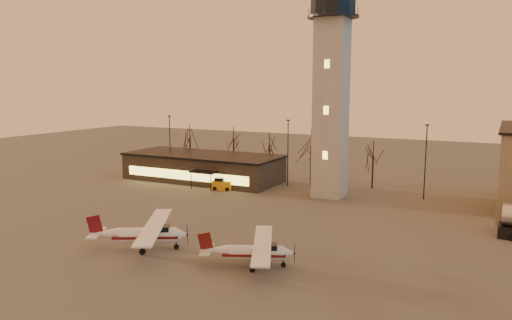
{
  "coord_description": "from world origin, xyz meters",
  "views": [
    {
      "loc": [
        21.69,
        -34.91,
        15.33
      ],
      "look_at": [
        -2.73,
        13.0,
        7.19
      ],
      "focal_mm": 35.0,
      "sensor_mm": 36.0,
      "label": 1
    }
  ],
  "objects_px": {
    "cessna_front": "(258,255)",
    "service_cart": "(222,185)",
    "cessna_rear": "(150,238)",
    "control_tower": "(332,77)",
    "terminal": "(203,167)"
  },
  "relations": [
    {
      "from": "terminal",
      "to": "cessna_front",
      "type": "height_order",
      "value": "terminal"
    },
    {
      "from": "cessna_front",
      "to": "cessna_rear",
      "type": "relative_size",
      "value": 0.91
    },
    {
      "from": "terminal",
      "to": "cessna_front",
      "type": "relative_size",
      "value": 2.42
    },
    {
      "from": "control_tower",
      "to": "cessna_front",
      "type": "height_order",
      "value": "control_tower"
    },
    {
      "from": "control_tower",
      "to": "service_cart",
      "type": "bearing_deg",
      "value": -168.68
    },
    {
      "from": "cessna_front",
      "to": "cessna_rear",
      "type": "distance_m",
      "value": 11.05
    },
    {
      "from": "control_tower",
      "to": "terminal",
      "type": "xyz_separation_m",
      "value": [
        -21.99,
        1.98,
        -14.17
      ]
    },
    {
      "from": "cessna_front",
      "to": "control_tower",
      "type": "bearing_deg",
      "value": 72.42
    },
    {
      "from": "control_tower",
      "to": "cessna_rear",
      "type": "height_order",
      "value": "control_tower"
    },
    {
      "from": "cessna_rear",
      "to": "cessna_front",
      "type": "bearing_deg",
      "value": -25.96
    },
    {
      "from": "cessna_front",
      "to": "service_cart",
      "type": "xyz_separation_m",
      "value": [
        -18.86,
        25.65,
        -0.34
      ]
    },
    {
      "from": "terminal",
      "to": "cessna_rear",
      "type": "xyz_separation_m",
      "value": [
        14.41,
        -31.3,
        -0.99
      ]
    },
    {
      "from": "control_tower",
      "to": "terminal",
      "type": "bearing_deg",
      "value": 174.85
    },
    {
      "from": "control_tower",
      "to": "cessna_rear",
      "type": "bearing_deg",
      "value": -104.5
    },
    {
      "from": "terminal",
      "to": "service_cart",
      "type": "xyz_separation_m",
      "value": [
        6.58,
        -5.07,
        -1.46
      ]
    }
  ]
}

